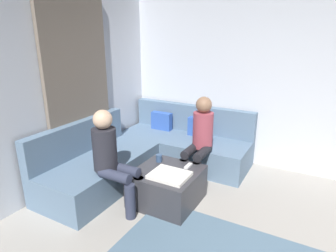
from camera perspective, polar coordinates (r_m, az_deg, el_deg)
The scene contains 9 objects.
wall_back at distance 4.47m, azimuth 27.68°, elevation 7.54°, with size 6.00×0.12×2.70m, color silver.
curtain_panel at distance 4.11m, azimuth -17.37°, elevation 6.59°, with size 0.06×1.10×2.50m, color #726659.
sectional_couch at distance 4.36m, azimuth -3.63°, elevation -5.37°, with size 2.10×2.55×0.87m.
ottoman at distance 3.60m, azimuth -0.18°, elevation -11.89°, with size 0.76×0.76×0.42m, color #333338.
folded_blanket at distance 3.36m, azimuth 0.32°, elevation -9.79°, with size 0.44×0.36×0.04m, color white.
coffee_mug at distance 3.72m, azimuth -1.81°, elevation -6.42°, with size 0.08×0.08×0.10m, color #334C72.
game_remote at distance 3.60m, azimuth 4.06°, elevation -7.96°, with size 0.05×0.15×0.02m, color white.
person_on_couch_back at distance 3.93m, azimuth 6.40°, elevation -2.20°, with size 0.30×0.60×1.20m.
person_on_couch_side at distance 3.36m, azimuth -11.17°, elevation -6.01°, with size 0.60×0.30×1.20m.
Camera 1 is at (0.09, -1.48, 2.01)m, focal length 30.51 mm.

